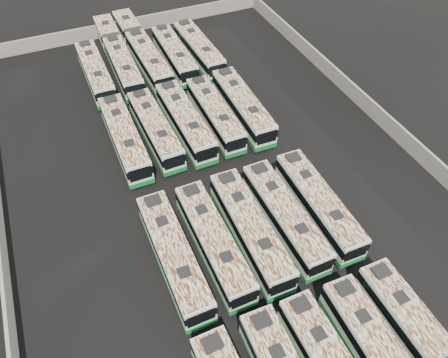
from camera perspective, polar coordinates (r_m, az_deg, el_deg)
ground at (r=48.19m, az=-0.79°, el=-0.10°), size 140.00×140.00×0.00m
perimeter_wall at (r=47.40m, az=-0.81°, el=0.82°), size 45.20×73.20×2.20m
bus_front_right at (r=37.46m, az=19.74°, el=-21.16°), size 3.01×12.92×3.63m
bus_front_far_right at (r=39.23m, az=24.12°, el=-18.36°), size 2.76×12.89×3.63m
bus_midfront_far_left at (r=39.93m, az=-6.55°, el=-9.94°), size 2.87×13.34×3.76m
bus_midfront_left at (r=40.56m, az=-1.36°, el=-8.27°), size 2.84×13.09×3.69m
bus_midfront_center at (r=41.40m, az=3.43°, el=-6.64°), size 3.09×13.49×3.79m
bus_midfront_right at (r=42.76m, az=7.89°, el=-4.90°), size 2.83×13.07×3.68m
bus_midfront_far_right at (r=44.36m, az=12.17°, el=-3.24°), size 2.99×13.10×3.68m
bus_midback_far_left at (r=51.57m, az=-12.84°, el=5.24°), size 2.85×13.37×3.77m
bus_midback_left at (r=52.18m, az=-8.94°, el=6.41°), size 3.05×12.97×3.64m
bus_midback_center at (r=52.76m, az=-5.08°, el=7.47°), size 3.03×13.44×3.78m
bus_midback_right at (r=53.79m, az=-1.19°, el=8.44°), size 2.83×12.90×3.63m
bus_midback_far_right at (r=54.91m, az=2.46°, el=9.42°), size 3.13×13.52×3.80m
bus_back_far_left at (r=63.60m, az=-16.41°, el=13.14°), size 2.79×12.95×3.65m
bus_back_left at (r=66.87m, az=-13.69°, el=15.47°), size 3.10×20.09×3.64m
bus_back_center at (r=67.46m, az=-10.71°, el=16.32°), size 3.23×20.65×3.74m
bus_back_right at (r=65.50m, az=-6.49°, el=15.81°), size 2.90×13.00×3.66m
bus_back_far_right at (r=66.40m, az=-3.30°, el=16.52°), size 3.08×13.23×3.72m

